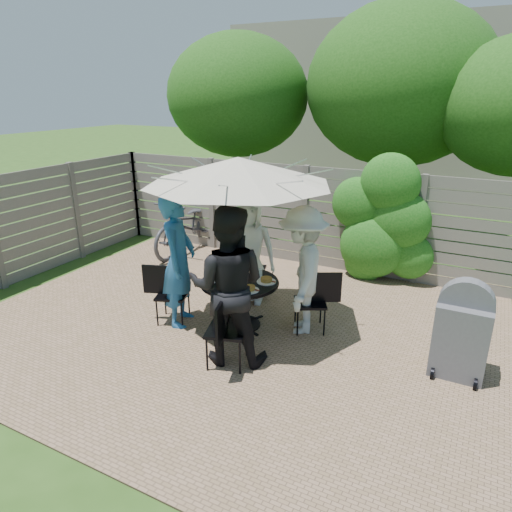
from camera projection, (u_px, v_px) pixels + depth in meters
The scene contains 24 objects.
backyard_envelope at pixel (398, 107), 13.80m from camera, with size 60.00×60.00×5.00m.
patio_table at pixel (240, 295), 6.19m from camera, with size 1.33×1.33×0.68m.
umbrella at pixel (238, 171), 5.61m from camera, with size 3.07×3.07×2.32m.
chair_back at pixel (250, 280), 7.15m from camera, with size 0.56×0.72×0.94m.
person_back at pixel (249, 250), 6.84m from camera, with size 0.82×0.53×1.67m, color silver.
chair_left at pixel (172, 305), 6.38m from camera, with size 0.65×0.52×0.85m.
person_left at pixel (179, 261), 6.13m from camera, with size 0.67×0.44×1.84m, color #2565A3.
chair_front at pixel (227, 344), 5.35m from camera, with size 0.56×0.71×0.93m.
person_front at pixel (228, 287), 5.25m from camera, with size 0.93×0.73×1.92m, color black.
chair_right at pixel (311, 313), 6.15m from camera, with size 0.64×0.55×0.85m.
person_right at pixel (302, 271), 5.95m from camera, with size 1.12×0.64×1.73m, color beige.
plate_back at pixel (244, 269), 6.44m from camera, with size 0.26×0.26×0.06m.
plate_left at pixel (213, 278), 6.15m from camera, with size 0.26×0.26×0.06m.
plate_front at pixel (235, 290), 5.77m from camera, with size 0.26×0.26×0.06m.
plate_right at pixel (266, 280), 6.06m from camera, with size 0.26×0.26×0.06m.
plate_extra at pixel (250, 289), 5.81m from camera, with size 0.24×0.24×0.06m.
glass_back at pixel (235, 269), 6.35m from camera, with size 0.07×0.07×0.14m, color silver.
glass_left at pixel (219, 278), 6.02m from camera, with size 0.07×0.07×0.14m, color silver.
glass_front at pixel (244, 284), 5.84m from camera, with size 0.07×0.07×0.14m, color silver.
glass_right at pixel (260, 274), 6.16m from camera, with size 0.07×0.07×0.14m, color silver.
syrup_jug at pixel (236, 274), 6.14m from camera, with size 0.09×0.09×0.16m, color #59280C.
coffee_cup at pixel (249, 271), 6.29m from camera, with size 0.08×0.08×0.12m, color #C6B293.
bicycle at pixel (188, 225), 9.12m from camera, with size 0.72×2.08×1.09m, color #333338.
bbq_grill at pixel (461, 333), 5.09m from camera, with size 0.59×0.44×1.18m.
Camera 1 is at (2.90, -4.59, 3.08)m, focal length 32.00 mm.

